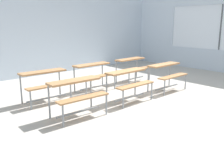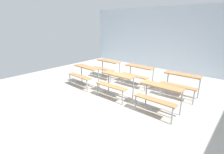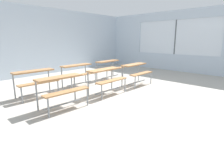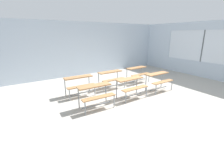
# 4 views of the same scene
# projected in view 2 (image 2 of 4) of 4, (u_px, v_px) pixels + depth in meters

# --- Properties ---
(ground) EXTENTS (10.00, 9.00, 0.05)m
(ground) POSITION_uv_depth(u_px,v_px,m) (116.00, 102.00, 5.16)
(ground) COLOR #ADA89E
(wall_back) EXTENTS (10.00, 0.12, 3.00)m
(wall_back) POSITION_uv_depth(u_px,v_px,m) (178.00, 40.00, 7.94)
(wall_back) COLOR silver
(wall_back) RESTS_ON ground
(desk_bench_r0c0) EXTENTS (1.12, 0.63, 0.74)m
(desk_bench_r0c0) POSITION_uv_depth(u_px,v_px,m) (84.00, 72.00, 6.21)
(desk_bench_r0c0) COLOR #A87547
(desk_bench_r0c0) RESTS_ON ground
(desk_bench_r0c1) EXTENTS (1.11, 0.60, 0.74)m
(desk_bench_r0c1) POSITION_uv_depth(u_px,v_px,m) (115.00, 80.00, 5.29)
(desk_bench_r0c1) COLOR #A87547
(desk_bench_r0c1) RESTS_ON ground
(desk_bench_r0c2) EXTENTS (1.10, 0.59, 0.74)m
(desk_bench_r0c2) POSITION_uv_depth(u_px,v_px,m) (159.00, 93.00, 4.35)
(desk_bench_r0c2) COLOR #A87547
(desk_bench_r0c2) RESTS_ON ground
(desk_bench_r1c0) EXTENTS (1.12, 0.62, 0.74)m
(desk_bench_r1c0) POSITION_uv_depth(u_px,v_px,m) (107.00, 65.00, 7.16)
(desk_bench_r1c0) COLOR #A87547
(desk_bench_r1c0) RESTS_ON ground
(desk_bench_r1c1) EXTENTS (1.10, 0.59, 0.74)m
(desk_bench_r1c1) POSITION_uv_depth(u_px,v_px,m) (138.00, 71.00, 6.26)
(desk_bench_r1c1) COLOR #A87547
(desk_bench_r1c1) RESTS_ON ground
(desk_bench_r1c2) EXTENTS (1.12, 0.63, 0.74)m
(desk_bench_r1c2) POSITION_uv_depth(u_px,v_px,m) (181.00, 80.00, 5.30)
(desk_bench_r1c2) COLOR #A87547
(desk_bench_r1c2) RESTS_ON ground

